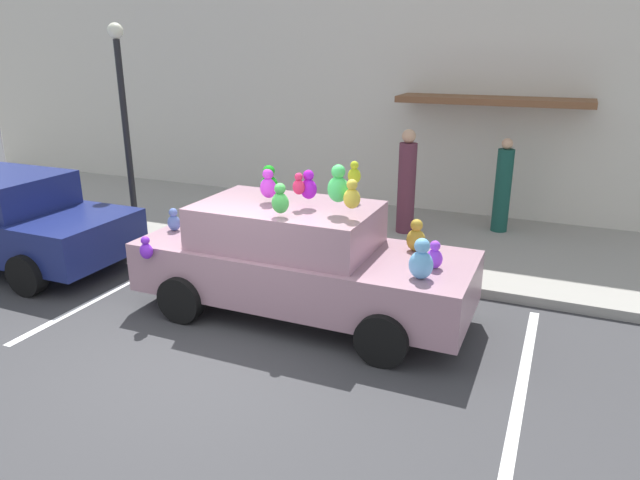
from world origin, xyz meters
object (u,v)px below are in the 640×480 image
(street_lamp_post, at_px, (123,106))
(pedestrian_walking_past, at_px, (407,184))
(pedestrian_near_shopfront, at_px, (503,188))
(plush_covered_car, at_px, (298,259))
(teddy_bear_on_sidewalk, at_px, (351,233))
(parked_sedan_behind, at_px, (7,218))

(street_lamp_post, distance_m, pedestrian_walking_past, 5.47)
(street_lamp_post, height_order, pedestrian_walking_past, street_lamp_post)
(street_lamp_post, relative_size, pedestrian_near_shopfront, 2.13)
(plush_covered_car, height_order, teddy_bear_on_sidewalk, plush_covered_car)
(teddy_bear_on_sidewalk, bearing_deg, pedestrian_near_shopfront, 43.77)
(teddy_bear_on_sidewalk, distance_m, street_lamp_post, 4.87)
(teddy_bear_on_sidewalk, xyz_separation_m, pedestrian_walking_past, (0.59, 1.36, 0.63))
(pedestrian_walking_past, bearing_deg, plush_covered_car, -96.97)
(teddy_bear_on_sidewalk, relative_size, street_lamp_post, 0.17)
(plush_covered_car, distance_m, pedestrian_near_shopfront, 5.02)
(pedestrian_near_shopfront, bearing_deg, teddy_bear_on_sidewalk, -136.23)
(plush_covered_car, xyz_separation_m, teddy_bear_on_sidewalk, (-0.13, 2.40, -0.36))
(pedestrian_walking_past, bearing_deg, street_lamp_post, -160.84)
(plush_covered_car, xyz_separation_m, pedestrian_near_shopfront, (2.11, 4.55, 0.17))
(parked_sedan_behind, bearing_deg, pedestrian_walking_past, 33.96)
(teddy_bear_on_sidewalk, relative_size, pedestrian_near_shopfront, 0.36)
(plush_covered_car, bearing_deg, pedestrian_near_shopfront, 65.08)
(pedestrian_near_shopfront, bearing_deg, parked_sedan_behind, -147.80)
(street_lamp_post, distance_m, pedestrian_near_shopfront, 7.27)
(teddy_bear_on_sidewalk, bearing_deg, street_lamp_post, -175.08)
(parked_sedan_behind, xyz_separation_m, teddy_bear_on_sidewalk, (5.21, 2.55, -0.34))
(teddy_bear_on_sidewalk, xyz_separation_m, street_lamp_post, (-4.41, -0.38, 2.02))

